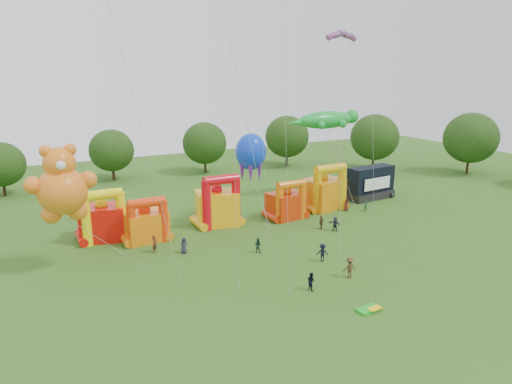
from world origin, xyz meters
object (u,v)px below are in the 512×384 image
spectator_4 (321,222)px  gecko_kite (335,150)px  stage_trailer (371,183)px  octopus_kite (253,164)px  spectator_0 (184,245)px  bouncy_castle_0 (103,220)px  bouncy_castle_2 (218,205)px  teddy_bear_kite (80,210)px

spectator_4 → gecko_kite: bearing=-160.4°
stage_trailer → octopus_kite: 21.47m
octopus_kite → spectator_0: bearing=-151.5°
bouncy_castle_0 → bouncy_castle_2: bearing=-5.4°
bouncy_castle_2 → spectator_0: (-6.92, -6.93, -1.65)m
teddy_bear_kite → bouncy_castle_2: bearing=22.1°
bouncy_castle_0 → stage_trailer: 39.10m
bouncy_castle_0 → bouncy_castle_2: (13.69, -1.31, 0.17)m
bouncy_castle_2 → teddy_bear_kite: teddy_bear_kite is taller
stage_trailer → bouncy_castle_0: bearing=178.9°
spectator_0 → teddy_bear_kite: bearing=172.1°
bouncy_castle_0 → teddy_bear_kite: teddy_bear_kite is taller
bouncy_castle_0 → gecko_kite: size_ratio=0.47×
bouncy_castle_0 → gecko_kite: (33.25, 0.74, 5.39)m
bouncy_castle_0 → bouncy_castle_2: bouncy_castle_2 is taller
stage_trailer → teddy_bear_kite: bearing=-170.0°
bouncy_castle_0 → teddy_bear_kite: (-3.13, -8.13, 3.87)m
bouncy_castle_2 → spectator_4: 13.00m
spectator_0 → bouncy_castle_2: bearing=37.8°
bouncy_castle_2 → gecko_kite: gecko_kite is taller
octopus_kite → spectator_0: octopus_kite is taller
spectator_4 → octopus_kite: bearing=-75.5°
teddy_bear_kite → spectator_4: bearing=-1.3°
bouncy_castle_0 → spectator_4: (24.22, -8.74, -1.51)m
stage_trailer → spectator_0: size_ratio=4.45×
bouncy_castle_0 → spectator_4: 25.79m
spectator_4 → teddy_bear_kite: bearing=-28.0°
bouncy_castle_0 → spectator_0: size_ratio=3.53×
stage_trailer → teddy_bear_kite: (-42.22, -7.41, 3.84)m
bouncy_castle_0 → bouncy_castle_2: size_ratio=0.93×
octopus_kite → spectator_4: octopus_kite is taller
bouncy_castle_2 → spectator_4: size_ratio=3.96×
bouncy_castle_2 → spectator_0: 9.93m
spectator_0 → spectator_4: bearing=-8.9°
stage_trailer → gecko_kite: gecko_kite is taller
bouncy_castle_0 → spectator_4: bouncy_castle_0 is taller
teddy_bear_kite → spectator_4: teddy_bear_kite is taller
bouncy_castle_0 → stage_trailer: size_ratio=0.79×
bouncy_castle_2 → teddy_bear_kite: size_ratio=0.53×
bouncy_castle_2 → gecko_kite: size_ratio=0.50×
bouncy_castle_2 → octopus_kite: bearing=-8.3°
spectator_0 → gecko_kite: bearing=11.4°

